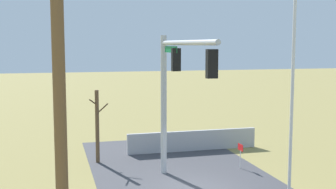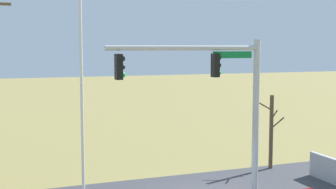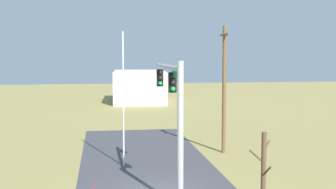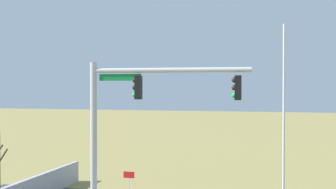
{
  "view_description": "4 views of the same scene",
  "coord_description": "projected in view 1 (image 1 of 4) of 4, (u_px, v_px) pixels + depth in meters",
  "views": [
    {
      "loc": [
        -17.0,
        5.69,
        6.04
      ],
      "look_at": [
        -0.64,
        1.35,
        4.11
      ],
      "focal_mm": 46.98,
      "sensor_mm": 36.0,
      "label": 1
    },
    {
      "loc": [
        -7.6,
        -15.93,
        6.12
      ],
      "look_at": [
        -1.45,
        0.57,
        4.31
      ],
      "focal_mm": 48.8,
      "sensor_mm": 36.0,
      "label": 2
    },
    {
      "loc": [
        21.8,
        -2.69,
        6.79
      ],
      "look_at": [
        -0.95,
        0.68,
        4.69
      ],
      "focal_mm": 48.64,
      "sensor_mm": 36.0,
      "label": 3
    },
    {
      "loc": [
        -5.12,
        18.72,
        5.49
      ],
      "look_at": [
        -0.6,
        0.61,
        5.13
      ],
      "focal_mm": 49.72,
      "sensor_mm": 36.0,
      "label": 4
    }
  ],
  "objects": [
    {
      "name": "ground_plane",
      "position": [
        195.0,
        189.0,
        18.46
      ],
      "size": [
        160.0,
        160.0,
        0.0
      ],
      "primitive_type": "plane",
      "color": "olive"
    },
    {
      "name": "sidewalk_corner",
      "position": [
        159.0,
        167.0,
        21.71
      ],
      "size": [
        6.0,
        6.0,
        0.01
      ],
      "primitive_type": "cube",
      "color": "#B7B5AD",
      "rests_on": "ground_plane"
    },
    {
      "name": "retaining_fence",
      "position": [
        193.0,
        141.0,
        25.03
      ],
      "size": [
        0.2,
        7.59,
        1.15
      ],
      "primitive_type": "cube",
      "color": "#A8A8AD",
      "rests_on": "ground_plane"
    },
    {
      "name": "signal_mast",
      "position": [
        175.0,
        81.0,
        18.58
      ],
      "size": [
        6.64,
        0.44,
        6.46
      ],
      "color": "#B2B5BA",
      "rests_on": "ground_plane"
    },
    {
      "name": "flagpole",
      "position": [
        292.0,
        110.0,
        13.43
      ],
      "size": [
        0.1,
        0.1,
        8.07
      ],
      "primitive_type": "cylinder",
      "color": "silver",
      "rests_on": "ground_plane"
    },
    {
      "name": "utility_pole",
      "position": [
        60.0,
        122.0,
        8.94
      ],
      "size": [
        1.9,
        0.26,
        8.62
      ],
      "color": "brown",
      "rests_on": "ground_plane"
    },
    {
      "name": "bare_tree",
      "position": [
        97.0,
        125.0,
        22.36
      ],
      "size": [
        1.27,
        1.02,
        3.75
      ],
      "color": "brown",
      "rests_on": "ground_plane"
    },
    {
      "name": "open_sign",
      "position": [
        240.0,
        150.0,
        21.37
      ],
      "size": [
        0.56,
        0.04,
        1.22
      ],
      "color": "silver",
      "rests_on": "ground_plane"
    }
  ]
}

